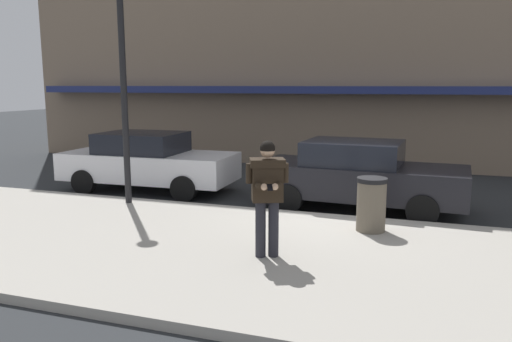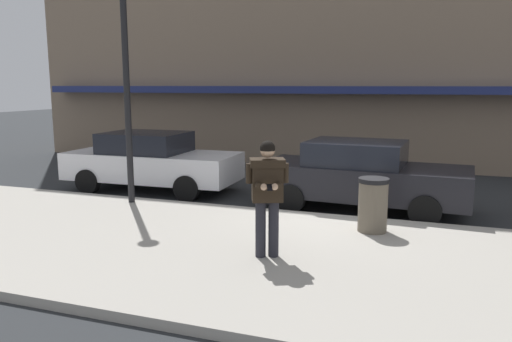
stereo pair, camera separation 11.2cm
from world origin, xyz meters
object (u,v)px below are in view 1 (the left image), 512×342
Objects in this scene: parked_sedan_mid at (359,175)px; man_texting_on_phone at (267,186)px; parked_sedan_near at (148,161)px; trash_bin at (371,204)px; street_lamp_post at (123,67)px.

man_texting_on_phone is (-0.89, -4.00, 0.46)m from parked_sedan_mid.
man_texting_on_phone is (4.60, -4.26, 0.46)m from parked_sedan_near.
parked_sedan_mid is at bearing 103.10° from trash_bin.
parked_sedan_mid is at bearing 77.45° from man_texting_on_phone.
trash_bin is (0.48, -2.08, -0.16)m from parked_sedan_mid.
street_lamp_post is (0.57, -1.81, 2.35)m from parked_sedan_near.
street_lamp_post is at bearing -72.69° from parked_sedan_near.
parked_sedan_near is 6.42m from trash_bin.
street_lamp_post reaches higher than trash_bin.
man_texting_on_phone is at bearing -42.80° from parked_sedan_near.
parked_sedan_near is at bearing 107.31° from street_lamp_post.
man_texting_on_phone is at bearing -31.23° from street_lamp_post.
street_lamp_post is at bearing 148.77° from man_texting_on_phone.
trash_bin is (5.41, -0.52, -2.51)m from street_lamp_post.
parked_sedan_near is 5.50m from parked_sedan_mid.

